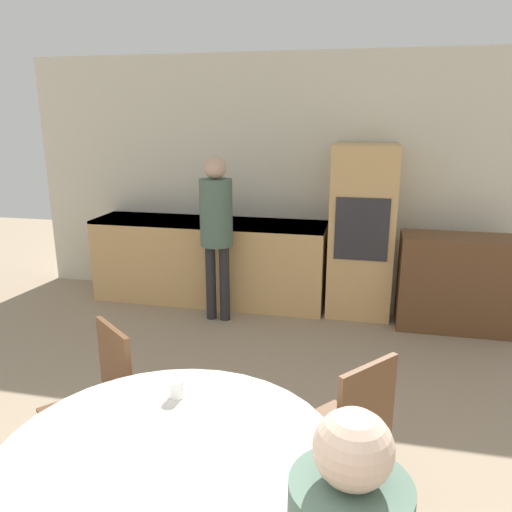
% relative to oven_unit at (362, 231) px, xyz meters
% --- Properties ---
extents(wall_back, '(6.05, 0.05, 2.60)m').
position_rel_oven_unit_xyz_m(wall_back, '(-0.68, 0.34, 0.44)').
color(wall_back, beige).
rests_on(wall_back, ground_plane).
extents(kitchen_counter, '(2.50, 0.60, 0.89)m').
position_rel_oven_unit_xyz_m(kitchen_counter, '(-1.60, -0.01, -0.39)').
color(kitchen_counter, tan).
rests_on(kitchen_counter, ground_plane).
extents(oven_unit, '(0.63, 0.59, 1.71)m').
position_rel_oven_unit_xyz_m(oven_unit, '(0.00, 0.00, 0.00)').
color(oven_unit, tan).
rests_on(oven_unit, ground_plane).
extents(sideboard, '(1.13, 0.45, 0.91)m').
position_rel_oven_unit_xyz_m(sideboard, '(0.94, -0.22, -0.40)').
color(sideboard, brown).
rests_on(sideboard, ground_plane).
extents(dining_table, '(1.35, 1.35, 0.73)m').
position_rel_oven_unit_xyz_m(dining_table, '(-0.67, -3.46, -0.32)').
color(dining_table, brown).
rests_on(dining_table, ground_plane).
extents(chair_far_left, '(0.56, 0.56, 0.88)m').
position_rel_oven_unit_xyz_m(chair_far_left, '(-1.34, -2.81, -0.36)').
color(chair_far_left, brown).
rests_on(chair_far_left, ground_plane).
extents(chair_far_right, '(0.56, 0.56, 0.88)m').
position_rel_oven_unit_xyz_m(chair_far_right, '(0.00, -2.81, -0.36)').
color(chair_far_right, brown).
rests_on(chair_far_right, ground_plane).
extents(person_standing, '(0.31, 0.31, 1.61)m').
position_rel_oven_unit_xyz_m(person_standing, '(-1.36, -0.50, 0.15)').
color(person_standing, '#262628').
rests_on(person_standing, ground_plane).
extents(cup, '(0.07, 0.07, 0.09)m').
position_rel_oven_unit_xyz_m(cup, '(-0.78, -3.07, -0.09)').
color(cup, white).
rests_on(cup, dining_table).
extents(bowl_near, '(0.16, 0.16, 0.05)m').
position_rel_oven_unit_xyz_m(bowl_near, '(-0.96, -3.84, -0.10)').
color(bowl_near, silver).
rests_on(bowl_near, dining_table).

